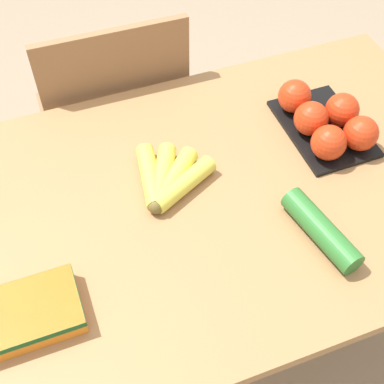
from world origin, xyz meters
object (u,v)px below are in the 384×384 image
Objects in this scene: banana_bunch at (167,180)px; carrot_bag at (25,314)px; chair at (116,127)px; tomato_pack at (326,121)px; cucumber_far at (321,230)px.

banana_bunch is 0.93× the size of carrot_bag.
chair reaches higher than tomato_pack.
chair is at bearing 130.77° from tomato_pack.
carrot_bag is at bearing -162.65° from tomato_pack.
chair is 4.91× the size of banana_bunch.
tomato_pack is at bearing 59.25° from cucumber_far.
tomato_pack is at bearing 3.01° from banana_bunch.
tomato_pack is 1.29× the size of carrot_bag.
cucumber_far is at bearing 110.36° from chair.
carrot_bag is at bearing 65.98° from chair.
cucumber_far reaches higher than carrot_bag.
tomato_pack is 0.29m from cucumber_far.
chair is 3.54× the size of tomato_pack.
cucumber_far is (-0.15, -0.25, -0.02)m from tomato_pack.
banana_bunch is 0.39m from carrot_bag.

